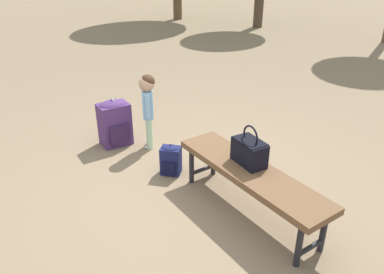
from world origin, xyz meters
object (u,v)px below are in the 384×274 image
(child_standing, at_px, (148,100))
(backpack_small, at_px, (171,159))
(park_bench, at_px, (250,175))
(backpack_large, at_px, (115,121))
(handbag, at_px, (249,151))

(child_standing, xyz_separation_m, backpack_small, (-0.63, 0.19, -0.43))
(park_bench, xyz_separation_m, backpack_large, (1.98, 0.16, -0.10))
(backpack_large, height_order, backpack_small, backpack_large)
(park_bench, height_order, handbag, handbag)
(child_standing, relative_size, backpack_large, 1.52)
(park_bench, bearing_deg, handbag, -39.30)
(handbag, height_order, child_standing, child_standing)
(child_standing, bearing_deg, park_bench, 176.50)
(park_bench, xyz_separation_m, child_standing, (1.62, -0.10, 0.21))
(child_standing, bearing_deg, backpack_large, 35.81)
(park_bench, distance_m, handbag, 0.22)
(backpack_large, bearing_deg, handbag, -173.15)
(child_standing, distance_m, backpack_large, 0.53)
(backpack_large, bearing_deg, backpack_small, -176.31)
(park_bench, bearing_deg, backpack_large, 4.50)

